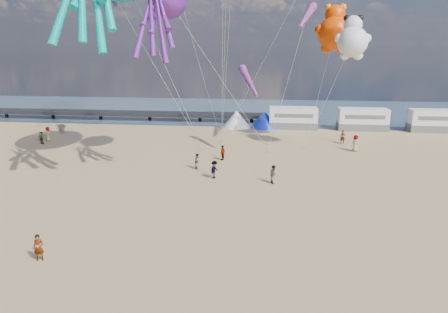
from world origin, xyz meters
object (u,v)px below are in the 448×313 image
at_px(windsock_mid, 307,16).
at_px(sandbag_d, 270,144).
at_px(standing_person, 39,248).
at_px(sandbag_e, 222,142).
at_px(beachgoer_5, 343,137).
at_px(kite_teddy_orange, 334,33).
at_px(beachgoer_4, 41,138).
at_px(beachgoer_7, 198,161).
at_px(beachgoer_3, 223,153).
at_px(sandbag_b, 270,153).
at_px(tent_white, 236,119).
at_px(motorhome_0, 293,118).
at_px(sandbag_c, 305,148).
at_px(beachgoer_6, 48,134).
at_px(tent_blue, 265,119).
at_px(motorhome_1, 363,119).
at_px(beachgoer_1, 274,174).
at_px(kite_panda, 352,42).
at_px(motorhome_2, 435,121).
at_px(beachgoer_2, 214,170).
at_px(beachgoer_0, 355,143).
at_px(sandbag_a, 203,149).
at_px(windsock_right, 249,82).

bearing_deg(windsock_mid, sandbag_d, -163.11).
distance_m(standing_person, sandbag_e, 28.99).
relative_size(beachgoer_5, kite_teddy_orange, 0.25).
distance_m(beachgoer_4, beachgoer_7, 21.72).
distance_m(standing_person, beachgoer_3, 22.24).
bearing_deg(sandbag_b, beachgoer_3, -147.55).
bearing_deg(kite_teddy_orange, tent_white, 142.45).
xyz_separation_m(motorhome_0, tent_white, (-8.00, 0.00, -0.30)).
relative_size(standing_person, windsock_mid, 0.27).
bearing_deg(standing_person, sandbag_c, 45.20).
height_order(sandbag_b, sandbag_d, same).
distance_m(tent_white, beachgoer_6, 24.93).
bearing_deg(tent_blue, beachgoer_3, -103.47).
xyz_separation_m(beachgoer_4, kite_teddy_orange, (34.03, 4.20, 11.94)).
height_order(sandbag_c, windsock_mid, windsock_mid).
distance_m(beachgoer_5, sandbag_b, 10.25).
height_order(tent_blue, beachgoer_6, tent_blue).
relative_size(sandbag_c, sandbag_d, 1.00).
relative_size(motorhome_1, sandbag_b, 13.20).
bearing_deg(beachgoer_1, kite_panda, -46.70).
relative_size(motorhome_0, kite_teddy_orange, 1.03).
relative_size(motorhome_2, windsock_mid, 1.17).
xyz_separation_m(motorhome_2, beachgoer_1, (-21.93, -23.48, -0.71)).
distance_m(beachgoer_5, sandbag_e, 14.50).
bearing_deg(windsock_mid, motorhome_0, 110.64).
xyz_separation_m(tent_blue, sandbag_b, (0.75, -13.89, -1.09)).
bearing_deg(beachgoer_2, beachgoer_0, -30.43).
relative_size(beachgoer_3, windsock_mid, 0.28).
xyz_separation_m(motorhome_0, beachgoer_3, (-8.06, -16.95, -0.72)).
xyz_separation_m(motorhome_1, beachgoer_0, (-3.30, -11.96, -0.57)).
relative_size(beachgoer_5, sandbag_e, 3.22).
relative_size(sandbag_a, windsock_mid, 0.09).
relative_size(motorhome_2, sandbag_d, 13.20).
bearing_deg(beachgoer_1, windsock_mid, -24.92).
height_order(sandbag_b, kite_panda, kite_panda).
bearing_deg(sandbag_c, sandbag_e, 168.29).
bearing_deg(tent_blue, standing_person, -107.45).
bearing_deg(beachgoer_3, motorhome_0, 173.15).
bearing_deg(standing_person, windsock_mid, 47.17).
relative_size(beachgoer_1, sandbag_d, 3.17).
bearing_deg(windsock_mid, kite_teddy_orange, 51.59).
bearing_deg(beachgoer_2, kite_panda, -29.32).
bearing_deg(sandbag_d, kite_panda, -16.31).
bearing_deg(windsock_mid, beachgoer_2, -104.78).
height_order(beachgoer_4, sandbag_c, beachgoer_4).
bearing_deg(beachgoer_4, standing_person, -29.89).
bearing_deg(sandbag_a, motorhome_1, 33.47).
bearing_deg(motorhome_2, beachgoer_4, -165.86).
bearing_deg(windsock_right, motorhome_1, 18.44).
bearing_deg(sandbag_e, windsock_mid, -4.76).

